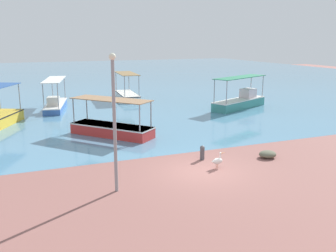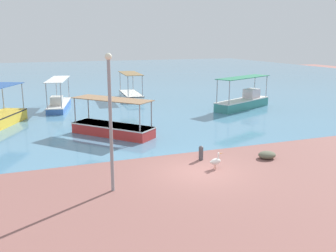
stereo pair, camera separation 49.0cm
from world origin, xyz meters
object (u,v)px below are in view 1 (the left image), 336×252
at_px(pelican, 218,161).
at_px(fishing_boat_outer, 240,101).
at_px(fishing_boat_far_left, 55,103).
at_px(lamp_post, 114,116).
at_px(net_pile, 268,154).
at_px(fishing_boat_near_right, 127,94).
at_px(fishing_boat_near_left, 112,128).
at_px(mooring_bollard, 202,152).

bearing_deg(pelican, fishing_boat_outer, 53.73).
xyz_separation_m(fishing_boat_far_left, lamp_post, (0.47, -20.14, 2.64)).
relative_size(pelican, net_pile, 0.84).
relative_size(fishing_boat_near_right, pelican, 7.07).
height_order(fishing_boat_near_left, net_pile, fishing_boat_near_left).
bearing_deg(fishing_boat_near_left, fishing_boat_far_left, 102.63).
height_order(fishing_boat_far_left, pelican, fishing_boat_far_left).
height_order(fishing_boat_outer, pelican, fishing_boat_outer).
bearing_deg(net_pile, fishing_boat_outer, 63.07).
distance_m(fishing_boat_near_left, fishing_boat_far_left, 11.33).
distance_m(fishing_boat_outer, lamp_post, 21.24).
bearing_deg(net_pile, fishing_boat_near_right, 93.92).
relative_size(fishing_boat_outer, fishing_boat_near_right, 1.15).
height_order(lamp_post, mooring_bollard, lamp_post).
bearing_deg(fishing_boat_outer, net_pile, -116.93).
distance_m(pelican, lamp_post, 6.08).
xyz_separation_m(fishing_boat_near_right, mooring_bollard, (-1.89, -20.96, -0.11)).
distance_m(fishing_boat_near_right, mooring_bollard, 21.04).
bearing_deg(fishing_boat_far_left, pelican, -73.29).
relative_size(fishing_boat_outer, net_pile, 6.86).
distance_m(pelican, net_pile, 3.33).
distance_m(fishing_boat_outer, pelican, 16.88).
relative_size(mooring_bollard, net_pile, 0.81).
distance_m(fishing_boat_near_right, net_pile, 22.02).
xyz_separation_m(fishing_boat_outer, lamp_post, (-15.29, -14.53, 2.53)).
distance_m(fishing_boat_near_left, fishing_boat_near_right, 15.13).
height_order(fishing_boat_near_right, net_pile, fishing_boat_near_right).
relative_size(pelican, lamp_post, 0.14).
bearing_deg(mooring_bollard, fishing_boat_outer, 50.32).
distance_m(fishing_boat_far_left, mooring_bollard, 18.65).
relative_size(fishing_boat_near_left, fishing_boat_near_right, 0.94).
bearing_deg(pelican, fishing_boat_near_left, 111.97).
xyz_separation_m(pelican, lamp_post, (-5.31, -0.92, 2.82)).
distance_m(fishing_boat_outer, fishing_boat_near_right, 12.03).
distance_m(fishing_boat_outer, net_pile, 14.77).
bearing_deg(lamp_post, net_pile, 9.01).
distance_m(fishing_boat_near_left, lamp_post, 9.68).
xyz_separation_m(pelican, net_pile, (3.30, 0.45, -0.18)).
relative_size(fishing_boat_far_left, pelican, 8.05).
height_order(fishing_boat_near_left, mooring_bollard, fishing_boat_near_left).
relative_size(fishing_boat_near_right, lamp_post, 1.00).
distance_m(fishing_boat_outer, fishing_boat_near_left, 14.35).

